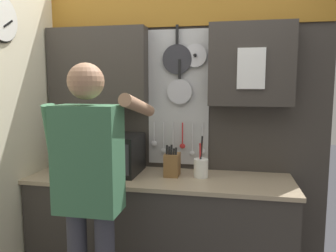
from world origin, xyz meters
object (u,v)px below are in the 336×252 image
object	(u,v)px
microwave	(108,154)
utensil_crock	(201,167)
knife_block	(172,164)
person	(90,180)

from	to	relation	value
microwave	utensil_crock	world-z (taller)	utensil_crock
utensil_crock	knife_block	bearing A→B (deg)	-179.79
person	knife_block	bearing A→B (deg)	59.60
knife_block	person	xyz separation A→B (m)	(-0.38, -0.65, 0.04)
microwave	person	distance (m)	0.66
person	utensil_crock	bearing A→B (deg)	47.20
microwave	person	bearing A→B (deg)	-78.11
microwave	knife_block	world-z (taller)	microwave
microwave	utensil_crock	distance (m)	0.74
utensil_crock	person	xyz separation A→B (m)	(-0.60, -0.65, 0.05)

